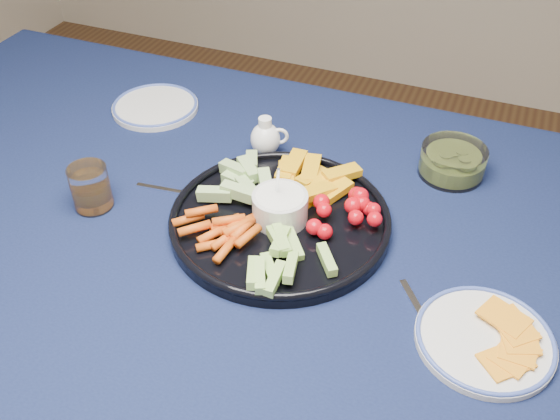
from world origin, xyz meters
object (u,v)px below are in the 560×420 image
at_px(creamer_pitcher, 266,139).
at_px(cheese_plate, 485,338).
at_px(pickle_bowl, 452,162).
at_px(side_plate_extra, 155,106).
at_px(juice_tumbler, 91,190).
at_px(dining_table, 212,261).
at_px(crudite_platter, 279,216).

bearing_deg(creamer_pitcher, cheese_plate, -33.96).
height_order(pickle_bowl, side_plate_extra, pickle_bowl).
height_order(pickle_bowl, cheese_plate, pickle_bowl).
height_order(juice_tumbler, side_plate_extra, juice_tumbler).
xyz_separation_m(dining_table, juice_tumbler, (-0.21, -0.03, 0.12)).
xyz_separation_m(cheese_plate, side_plate_extra, (-0.76, 0.38, -0.00)).
xyz_separation_m(dining_table, crudite_platter, (0.11, 0.04, 0.11)).
bearing_deg(juice_tumbler, creamer_pitcher, 50.02).
height_order(crudite_platter, juice_tumbler, crudite_platter).
bearing_deg(cheese_plate, juice_tumbler, 175.77).
height_order(dining_table, cheese_plate, cheese_plate).
height_order(creamer_pitcher, cheese_plate, creamer_pitcher).
bearing_deg(dining_table, side_plate_extra, 133.19).
bearing_deg(cheese_plate, creamer_pitcher, 146.04).
xyz_separation_m(dining_table, creamer_pitcher, (0.01, 0.24, 0.12)).
bearing_deg(pickle_bowl, juice_tumbler, -149.79).
height_order(dining_table, side_plate_extra, side_plate_extra).
height_order(pickle_bowl, juice_tumbler, juice_tumbler).
bearing_deg(crudite_platter, pickle_bowl, 46.51).
height_order(crudite_platter, cheese_plate, crudite_platter).
distance_m(creamer_pitcher, cheese_plate, 0.57).
distance_m(dining_table, juice_tumbler, 0.25).
bearing_deg(pickle_bowl, crudite_platter, -133.49).
bearing_deg(crudite_platter, cheese_plate, -18.83).
distance_m(creamer_pitcher, juice_tumbler, 0.35).
xyz_separation_m(pickle_bowl, cheese_plate, (0.12, -0.39, -0.02)).
relative_size(cheese_plate, juice_tumbler, 2.41).
height_order(crudite_platter, side_plate_extra, crudite_platter).
bearing_deg(creamer_pitcher, pickle_bowl, 11.18).
distance_m(crudite_platter, creamer_pitcher, 0.22).
height_order(dining_table, crudite_platter, crudite_platter).
bearing_deg(juice_tumbler, crudite_platter, 12.63).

